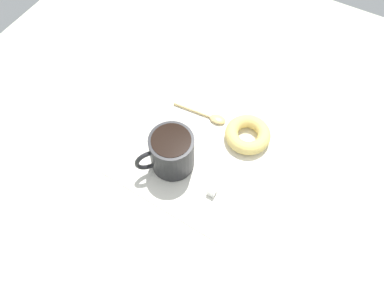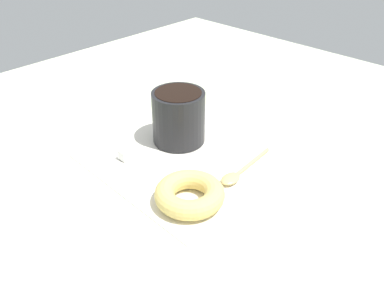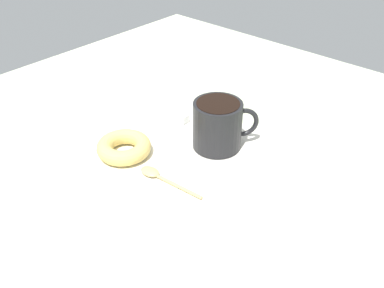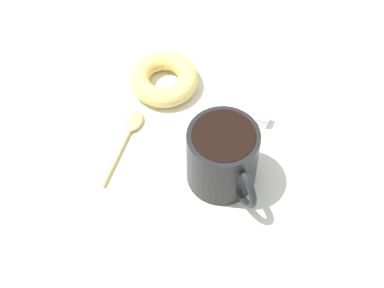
{
  "view_description": "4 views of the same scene",
  "coord_description": "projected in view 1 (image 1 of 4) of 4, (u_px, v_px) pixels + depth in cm",
  "views": [
    {
      "loc": [
        -21.82,
        37.82,
        69.68
      ],
      "look_at": [
        -1.82,
        2.37,
        2.3
      ],
      "focal_mm": 35.0,
      "sensor_mm": 36.0,
      "label": 1
    },
    {
      "loc": [
        -44.57,
        -38.68,
        38.8
      ],
      "look_at": [
        -1.82,
        2.37,
        2.3
      ],
      "focal_mm": 40.0,
      "sensor_mm": 36.0,
      "label": 2
    },
    {
      "loc": [
        40.42,
        -45.17,
        46.03
      ],
      "look_at": [
        -1.82,
        2.37,
        2.3
      ],
      "focal_mm": 40.0,
      "sensor_mm": 36.0,
      "label": 3
    },
    {
      "loc": [
        42.01,
        21.31,
        71.36
      ],
      "look_at": [
        -1.82,
        2.37,
        2.3
      ],
      "focal_mm": 60.0,
      "sensor_mm": 36.0,
      "label": 4
    }
  ],
  "objects": [
    {
      "name": "donut",
      "position": [
        248.0,
        134.0,
        0.81
      ],
      "size": [
        9.86,
        9.86,
        2.85
      ],
      "primitive_type": "torus",
      "color": "#E5C66B",
      "rests_on": "napkin"
    },
    {
      "name": "spoon",
      "position": [
        211.0,
        117.0,
        0.84
      ],
      "size": [
        12.82,
        2.69,
        0.9
      ],
      "color": "#D8B772",
      "rests_on": "napkin"
    },
    {
      "name": "ground_plane",
      "position": [
        190.0,
        140.0,
        0.83
      ],
      "size": [
        120.0,
        120.0,
        2.0
      ],
      "primitive_type": "cube",
      "color": "beige"
    },
    {
      "name": "sugar_cube",
      "position": [
        212.0,
        191.0,
        0.74
      ],
      "size": [
        1.61,
        1.61,
        1.61
      ],
      "primitive_type": "cube",
      "color": "white",
      "rests_on": "napkin"
    },
    {
      "name": "napkin",
      "position": [
        192.0,
        149.0,
        0.81
      ],
      "size": [
        30.77,
        30.77,
        0.3
      ],
      "primitive_type": "cube",
      "rotation": [
        0.0,
        0.0,
        -0.04
      ],
      "color": "white",
      "rests_on": "ground_plane"
    },
    {
      "name": "coffee_cup",
      "position": [
        172.0,
        152.0,
        0.75
      ],
      "size": [
        9.88,
        10.93,
        9.07
      ],
      "color": "black",
      "rests_on": "napkin"
    }
  ]
}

